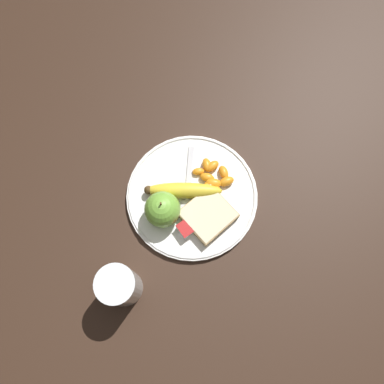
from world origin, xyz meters
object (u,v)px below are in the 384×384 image
(juice_glass, at_px, (120,286))
(banana, at_px, (183,190))
(plate, at_px, (192,195))
(bread_slice, at_px, (207,216))
(fork, at_px, (188,192))
(jam_packet, at_px, (188,227))
(apple, at_px, (163,211))

(juice_glass, height_order, banana, juice_glass)
(plate, xyz_separation_m, bread_slice, (-0.00, -0.06, 0.02))
(fork, bearing_deg, banana, -76.23)
(jam_packet, bearing_deg, banana, 62.78)
(plate, bearing_deg, juice_glass, -160.28)
(juice_glass, xyz_separation_m, jam_packet, (0.17, 0.02, -0.03))
(juice_glass, xyz_separation_m, fork, (0.22, 0.09, -0.04))
(plate, distance_m, juice_glass, 0.24)
(fork, xyz_separation_m, jam_packet, (-0.05, -0.06, 0.01))
(plate, bearing_deg, bread_slice, -92.99)
(plate, bearing_deg, fork, 108.34)
(juice_glass, bearing_deg, bread_slice, 5.70)
(bread_slice, height_order, jam_packet, same)
(banana, relative_size, bread_slice, 1.45)
(plate, distance_m, bread_slice, 0.06)
(apple, distance_m, banana, 0.06)
(apple, bearing_deg, fork, 10.94)
(jam_packet, bearing_deg, apple, 114.51)
(apple, xyz_separation_m, banana, (0.06, 0.02, -0.02))
(juice_glass, xyz_separation_m, banana, (0.21, 0.09, -0.02))
(juice_glass, distance_m, apple, 0.17)
(fork, bearing_deg, plate, 57.80)
(apple, height_order, banana, apple)
(juice_glass, bearing_deg, plate, 19.72)
(banana, height_order, bread_slice, banana)
(banana, xyz_separation_m, bread_slice, (0.01, -0.07, -0.01))
(plate, bearing_deg, apple, -177.35)
(plate, height_order, bread_slice, bread_slice)
(juice_glass, relative_size, jam_packet, 2.86)
(fork, relative_size, jam_packet, 3.83)
(plate, height_order, juice_glass, juice_glass)
(bread_slice, bearing_deg, banana, 98.16)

